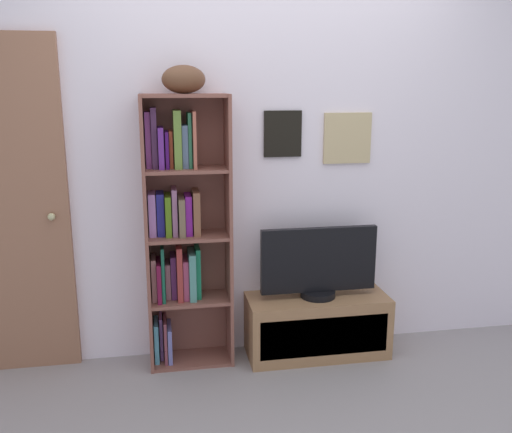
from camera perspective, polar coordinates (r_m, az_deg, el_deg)
back_wall at (r=3.50m, az=0.34°, el=4.74°), size 4.80×0.08×2.35m
bookshelf at (r=3.38m, az=-7.73°, el=-1.38°), size 0.51×0.26×1.65m
football at (r=3.24m, az=-7.39°, el=13.74°), size 0.30×0.25×0.16m
tv_stand at (r=3.66m, az=6.26°, el=-11.00°), size 0.90×0.35×0.39m
television at (r=3.51m, az=6.43°, el=-4.78°), size 0.73×0.22×0.45m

